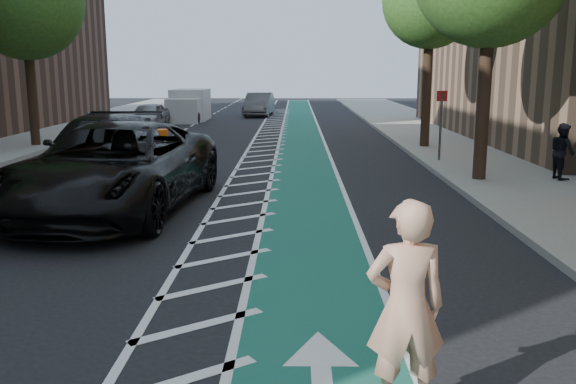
{
  "coord_description": "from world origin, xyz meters",
  "views": [
    {
      "loc": [
        2.72,
        -8.56,
        3.18
      ],
      "look_at": [
        2.59,
        1.73,
        1.1
      ],
      "focal_mm": 38.0,
      "sensor_mm": 36.0,
      "label": 1
    }
  ],
  "objects_px": {
    "suv_near": "(116,168)",
    "skateboarder": "(406,308)",
    "suv_far": "(104,153)",
    "barrel_a": "(128,166)"
  },
  "relations": [
    {
      "from": "skateboarder",
      "to": "suv_far",
      "type": "bearing_deg",
      "value": -65.5
    },
    {
      "from": "suv_near",
      "to": "barrel_a",
      "type": "xyz_separation_m",
      "value": [
        -0.87,
        4.06,
        -0.59
      ]
    },
    {
      "from": "suv_near",
      "to": "barrel_a",
      "type": "distance_m",
      "value": 4.2
    },
    {
      "from": "skateboarder",
      "to": "suv_near",
      "type": "relative_size",
      "value": 0.28
    },
    {
      "from": "barrel_a",
      "to": "suv_far",
      "type": "bearing_deg",
      "value": -97.91
    },
    {
      "from": "barrel_a",
      "to": "suv_near",
      "type": "bearing_deg",
      "value": -77.96
    },
    {
      "from": "skateboarder",
      "to": "suv_near",
      "type": "bearing_deg",
      "value": -63.53
    },
    {
      "from": "suv_near",
      "to": "skateboarder",
      "type": "bearing_deg",
      "value": -53.66
    },
    {
      "from": "suv_near",
      "to": "suv_far",
      "type": "height_order",
      "value": "suv_near"
    },
    {
      "from": "skateboarder",
      "to": "barrel_a",
      "type": "xyz_separation_m",
      "value": [
        -5.9,
        12.46,
        -0.7
      ]
    }
  ]
}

